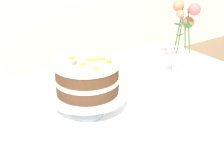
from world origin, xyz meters
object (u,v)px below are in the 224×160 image
at_px(layer_cake, 87,76).
at_px(flower_vase, 182,43).
at_px(dining_table, 129,125).
at_px(cake_stand, 88,96).

distance_m(layer_cake, flower_vase, 0.56).
xyz_separation_m(dining_table, cake_stand, (-0.17, 0.03, 0.17)).
bearing_deg(cake_stand, layer_cake, -58.16).
height_order(dining_table, layer_cake, layer_cake).
relative_size(dining_table, flower_vase, 3.99).
distance_m(cake_stand, flower_vase, 0.57).
bearing_deg(layer_cake, dining_table, -9.50).
height_order(layer_cake, flower_vase, flower_vase).
relative_size(cake_stand, flower_vase, 0.83).
xyz_separation_m(dining_table, flower_vase, (0.39, 0.11, 0.25)).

